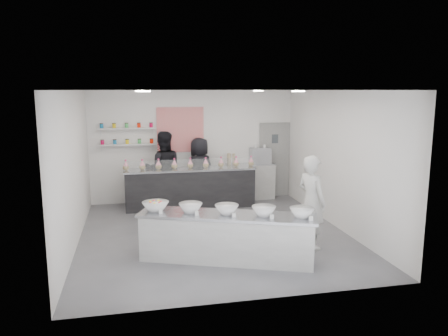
# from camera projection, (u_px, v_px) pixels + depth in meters

# --- Properties ---
(floor) EXTENTS (6.00, 6.00, 0.00)m
(floor) POSITION_uv_depth(u_px,v_px,m) (214.00, 234.00, 9.21)
(floor) COLOR #515156
(floor) RESTS_ON ground
(ceiling) EXTENTS (6.00, 6.00, 0.00)m
(ceiling) POSITION_uv_depth(u_px,v_px,m) (213.00, 90.00, 8.68)
(ceiling) COLOR white
(ceiling) RESTS_ON floor
(back_wall) EXTENTS (5.50, 0.00, 5.50)m
(back_wall) POSITION_uv_depth(u_px,v_px,m) (193.00, 146.00, 11.84)
(back_wall) COLOR white
(back_wall) RESTS_ON floor
(left_wall) EXTENTS (0.00, 6.00, 6.00)m
(left_wall) POSITION_uv_depth(u_px,v_px,m) (73.00, 169.00, 8.39)
(left_wall) COLOR white
(left_wall) RESTS_ON floor
(right_wall) EXTENTS (0.00, 6.00, 6.00)m
(right_wall) POSITION_uv_depth(u_px,v_px,m) (338.00, 160.00, 9.51)
(right_wall) COLOR white
(right_wall) RESTS_ON floor
(back_door) EXTENTS (0.88, 0.04, 2.10)m
(back_door) POSITION_uv_depth(u_px,v_px,m) (274.00, 160.00, 12.35)
(back_door) COLOR gray
(back_door) RESTS_ON floor
(pattern_panel) EXTENTS (1.25, 0.03, 1.20)m
(pattern_panel) POSITION_uv_depth(u_px,v_px,m) (180.00, 130.00, 11.66)
(pattern_panel) COLOR red
(pattern_panel) RESTS_ON back_wall
(jar_shelf_lower) EXTENTS (1.45, 0.22, 0.04)m
(jar_shelf_lower) POSITION_uv_depth(u_px,v_px,m) (127.00, 144.00, 11.37)
(jar_shelf_lower) COLOR silver
(jar_shelf_lower) RESTS_ON back_wall
(jar_shelf_upper) EXTENTS (1.45, 0.22, 0.04)m
(jar_shelf_upper) POSITION_uv_depth(u_px,v_px,m) (127.00, 128.00, 11.29)
(jar_shelf_upper) COLOR silver
(jar_shelf_upper) RESTS_ON back_wall
(preserve_jars) EXTENTS (1.45, 0.10, 0.56)m
(preserve_jars) POSITION_uv_depth(u_px,v_px,m) (127.00, 134.00, 11.30)
(preserve_jars) COLOR #CD0944
(preserve_jars) RESTS_ON jar_shelf_lower
(downlight_0) EXTENTS (0.24, 0.24, 0.02)m
(downlight_0) POSITION_uv_depth(u_px,v_px,m) (144.00, 91.00, 7.44)
(downlight_0) COLOR white
(downlight_0) RESTS_ON ceiling
(downlight_1) EXTENTS (0.24, 0.24, 0.02)m
(downlight_1) POSITION_uv_depth(u_px,v_px,m) (298.00, 91.00, 8.01)
(downlight_1) COLOR white
(downlight_1) RESTS_ON ceiling
(downlight_2) EXTENTS (0.24, 0.24, 0.02)m
(downlight_2) POSITION_uv_depth(u_px,v_px,m) (140.00, 91.00, 9.94)
(downlight_2) COLOR white
(downlight_2) RESTS_ON ceiling
(downlight_3) EXTENTS (0.24, 0.24, 0.02)m
(downlight_3) POSITION_uv_depth(u_px,v_px,m) (258.00, 91.00, 10.51)
(downlight_3) COLOR white
(downlight_3) RESTS_ON ceiling
(prep_counter) EXTENTS (3.17, 1.79, 0.85)m
(prep_counter) POSITION_uv_depth(u_px,v_px,m) (227.00, 237.00, 7.74)
(prep_counter) COLOR #A7A7A3
(prep_counter) RESTS_ON floor
(back_bar) EXTENTS (3.33, 0.64, 1.03)m
(back_bar) POSITION_uv_depth(u_px,v_px,m) (191.00, 188.00, 11.20)
(back_bar) COLOR black
(back_bar) RESTS_ON floor
(sneeze_guard) EXTENTS (3.28, 0.05, 0.28)m
(sneeze_guard) POSITION_uv_depth(u_px,v_px,m) (192.00, 165.00, 10.81)
(sneeze_guard) COLOR white
(sneeze_guard) RESTS_ON back_bar
(espresso_ledge) EXTENTS (1.34, 0.43, 1.00)m
(espresso_ledge) POSITION_uv_depth(u_px,v_px,m) (250.00, 181.00, 12.12)
(espresso_ledge) COLOR #A7A7A3
(espresso_ledge) RESTS_ON floor
(espresso_machine) EXTENTS (0.55, 0.38, 0.42)m
(espresso_machine) POSITION_uv_depth(u_px,v_px,m) (260.00, 156.00, 12.05)
(espresso_machine) COLOR #93969E
(espresso_machine) RESTS_ON espresso_ledge
(cup_stacks) EXTENTS (0.24, 0.24, 0.30)m
(cup_stacks) POSITION_uv_depth(u_px,v_px,m) (231.00, 159.00, 11.89)
(cup_stacks) COLOR gray
(cup_stacks) RESTS_ON espresso_ledge
(prep_bowls) EXTENTS (3.01, 1.57, 0.17)m
(prep_bowls) POSITION_uv_depth(u_px,v_px,m) (227.00, 209.00, 7.65)
(prep_bowls) COLOR white
(prep_bowls) RESTS_ON prep_counter
(label_cards) EXTENTS (2.66, 0.04, 0.07)m
(label_cards) POSITION_uv_depth(u_px,v_px,m) (244.00, 220.00, 7.22)
(label_cards) COLOR white
(label_cards) RESTS_ON prep_counter
(cookie_bags) EXTENTS (3.35, 0.19, 0.27)m
(cookie_bags) POSITION_uv_depth(u_px,v_px,m) (190.00, 163.00, 11.09)
(cookie_bags) COLOR pink
(cookie_bags) RESTS_ON back_bar
(woman_prep) EXTENTS (0.65, 0.77, 1.80)m
(woman_prep) POSITION_uv_depth(u_px,v_px,m) (311.00, 202.00, 8.30)
(woman_prep) COLOR beige
(woman_prep) RESTS_ON floor
(staff_left) EXTENTS (1.00, 0.80, 1.96)m
(staff_left) POSITION_uv_depth(u_px,v_px,m) (163.00, 169.00, 11.27)
(staff_left) COLOR black
(staff_left) RESTS_ON floor
(staff_right) EXTENTS (1.02, 0.86, 1.77)m
(staff_right) POSITION_uv_depth(u_px,v_px,m) (200.00, 171.00, 11.58)
(staff_right) COLOR black
(staff_right) RESTS_ON floor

